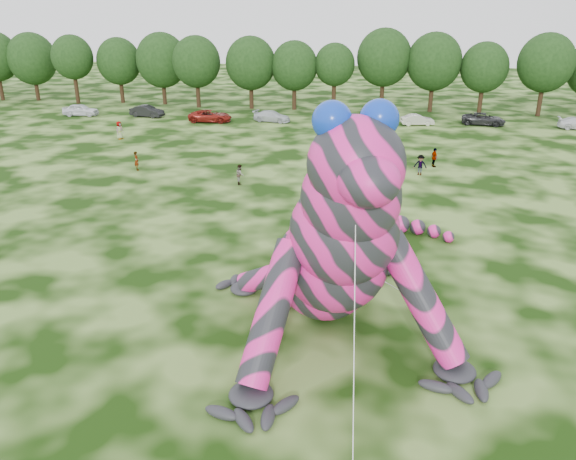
% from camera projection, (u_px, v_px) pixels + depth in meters
% --- Properties ---
extents(ground, '(240.00, 240.00, 0.00)m').
position_uv_depth(ground, '(185.00, 343.00, 23.10)').
color(ground, '#16330A').
rests_on(ground, ground).
extents(inflatable_gecko, '(23.01, 24.93, 10.16)m').
position_uv_depth(inflatable_gecko, '(318.00, 200.00, 24.38)').
color(inflatable_gecko, '#EC228F').
rests_on(inflatable_gecko, ground).
extents(tree_2, '(7.04, 6.34, 9.64)m').
position_uv_depth(tree_2, '(33.00, 67.00, 81.68)').
color(tree_2, black).
rests_on(tree_2, ground).
extents(tree_3, '(5.81, 5.23, 9.44)m').
position_uv_depth(tree_3, '(74.00, 69.00, 79.07)').
color(tree_3, black).
rests_on(tree_3, ground).
extents(tree_4, '(6.22, 5.60, 9.06)m').
position_uv_depth(tree_4, '(120.00, 70.00, 79.73)').
color(tree_4, black).
rests_on(tree_4, ground).
extents(tree_5, '(7.16, 6.44, 9.80)m').
position_uv_depth(tree_5, '(162.00, 69.00, 78.35)').
color(tree_5, black).
rests_on(tree_5, ground).
extents(tree_6, '(6.52, 5.86, 9.49)m').
position_uv_depth(tree_6, '(197.00, 72.00, 75.97)').
color(tree_6, black).
rests_on(tree_6, ground).
extents(tree_7, '(6.68, 6.01, 9.48)m').
position_uv_depth(tree_7, '(251.00, 73.00, 74.95)').
color(tree_7, black).
rests_on(tree_7, ground).
extents(tree_8, '(6.14, 5.53, 8.94)m').
position_uv_depth(tree_8, '(294.00, 75.00, 74.33)').
color(tree_8, black).
rests_on(tree_8, ground).
extents(tree_9, '(5.27, 4.74, 8.68)m').
position_uv_depth(tree_9, '(334.00, 77.00, 73.91)').
color(tree_9, black).
rests_on(tree_9, ground).
extents(tree_10, '(7.09, 6.38, 10.50)m').
position_uv_depth(tree_10, '(383.00, 70.00, 73.75)').
color(tree_10, black).
rests_on(tree_10, ground).
extents(tree_11, '(7.01, 6.31, 10.07)m').
position_uv_depth(tree_11, '(433.00, 72.00, 72.52)').
color(tree_11, black).
rests_on(tree_11, ground).
extents(tree_12, '(5.99, 5.39, 8.97)m').
position_uv_depth(tree_12, '(483.00, 78.00, 71.36)').
color(tree_12, black).
rests_on(tree_12, ground).
extents(tree_13, '(6.83, 6.15, 10.13)m').
position_uv_depth(tree_13, '(544.00, 75.00, 69.51)').
color(tree_13, black).
rests_on(tree_13, ground).
extents(car_0, '(4.55, 2.17, 1.50)m').
position_uv_depth(car_0, '(81.00, 110.00, 71.27)').
color(car_0, white).
rests_on(car_0, ground).
extents(car_1, '(4.56, 2.30, 1.43)m').
position_uv_depth(car_1, '(147.00, 111.00, 70.50)').
color(car_1, black).
rests_on(car_1, ground).
extents(car_2, '(5.31, 2.73, 1.43)m').
position_uv_depth(car_2, '(210.00, 116.00, 67.43)').
color(car_2, maroon).
rests_on(car_2, ground).
extents(car_3, '(4.78, 2.66, 1.31)m').
position_uv_depth(car_3, '(272.00, 116.00, 67.57)').
color(car_3, silver).
rests_on(car_3, ground).
extents(car_4, '(3.93, 1.74, 1.32)m').
position_uv_depth(car_4, '(354.00, 119.00, 66.22)').
color(car_4, '#0F2145').
rests_on(car_4, ground).
extents(car_5, '(4.01, 2.04, 1.26)m').
position_uv_depth(car_5, '(417.00, 120.00, 65.58)').
color(car_5, '#B9B6A9').
rests_on(car_5, ground).
extents(car_6, '(5.29, 3.11, 1.38)m').
position_uv_depth(car_6, '(484.00, 119.00, 65.72)').
color(car_6, '#28282A').
rests_on(car_6, ground).
extents(spectator_1, '(0.77, 0.89, 1.56)m').
position_uv_depth(spectator_1, '(240.00, 174.00, 43.64)').
color(spectator_1, gray).
rests_on(spectator_1, ground).
extents(spectator_2, '(1.17, 0.77, 1.69)m').
position_uv_depth(spectator_2, '(420.00, 165.00, 46.01)').
color(spectator_2, gray).
rests_on(spectator_2, ground).
extents(spectator_5, '(0.55, 1.69, 1.81)m').
position_uv_depth(spectator_5, '(383.00, 188.00, 39.92)').
color(spectator_5, gray).
rests_on(spectator_5, ground).
extents(spectator_4, '(0.83, 1.04, 1.85)m').
position_uv_depth(spectator_4, '(119.00, 130.00, 58.60)').
color(spectator_4, gray).
rests_on(spectator_4, ground).
extents(spectator_0, '(0.65, 0.71, 1.62)m').
position_uv_depth(spectator_0, '(137.00, 161.00, 47.35)').
color(spectator_0, gray).
rests_on(spectator_0, ground).
extents(spectator_3, '(0.73, 1.05, 1.66)m').
position_uv_depth(spectator_3, '(434.00, 158.00, 48.32)').
color(spectator_3, gray).
rests_on(spectator_3, ground).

